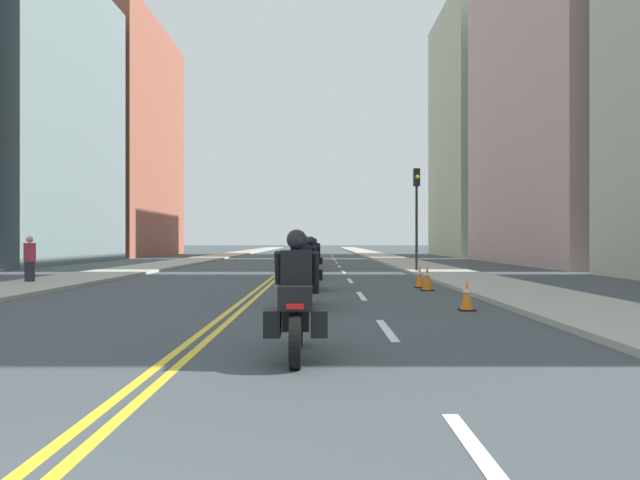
{
  "coord_description": "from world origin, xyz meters",
  "views": [
    {
      "loc": [
        1.8,
        -1.87,
        1.49
      ],
      "look_at": [
        1.75,
        23.33,
        1.51
      ],
      "focal_mm": 33.33,
      "sensor_mm": 36.0,
      "label": 1
    }
  ],
  "objects_px": {
    "traffic_cone_2": "(429,278)",
    "traffic_light_near": "(418,201)",
    "traffic_cone_0": "(468,295)",
    "motorcycle_5": "(315,255)",
    "pedestrian_0": "(31,260)",
    "motorcycle_1": "(304,278)",
    "motorcycle_0": "(298,307)",
    "traffic_cone_1": "(421,276)",
    "motorcycle_2": "(312,269)",
    "motorcycle_3": "(307,261)",
    "motorcycle_4": "(316,257)",
    "motorcycle_6": "(315,253)"
  },
  "relations": [
    {
      "from": "motorcycle_1",
      "to": "traffic_cone_2",
      "type": "xyz_separation_m",
      "value": [
        3.57,
        4.43,
        -0.29
      ]
    },
    {
      "from": "motorcycle_2",
      "to": "pedestrian_0",
      "type": "relative_size",
      "value": 1.35
    },
    {
      "from": "traffic_cone_2",
      "to": "pedestrian_0",
      "type": "xyz_separation_m",
      "value": [
        -12.89,
        2.23,
        0.47
      ]
    },
    {
      "from": "motorcycle_2",
      "to": "motorcycle_6",
      "type": "height_order",
      "value": "motorcycle_2"
    },
    {
      "from": "motorcycle_6",
      "to": "pedestrian_0",
      "type": "distance_m",
      "value": 20.88
    },
    {
      "from": "motorcycle_0",
      "to": "motorcycle_6",
      "type": "distance_m",
      "value": 31.01
    },
    {
      "from": "traffic_cone_1",
      "to": "traffic_light_near",
      "type": "relative_size",
      "value": 0.15
    },
    {
      "from": "motorcycle_5",
      "to": "traffic_cone_0",
      "type": "relative_size",
      "value": 3.49
    },
    {
      "from": "motorcycle_4",
      "to": "traffic_cone_0",
      "type": "relative_size",
      "value": 3.49
    },
    {
      "from": "motorcycle_0",
      "to": "traffic_cone_1",
      "type": "distance_m",
      "value": 11.71
    },
    {
      "from": "traffic_cone_2",
      "to": "pedestrian_0",
      "type": "distance_m",
      "value": 13.09
    },
    {
      "from": "traffic_cone_0",
      "to": "traffic_light_near",
      "type": "bearing_deg",
      "value": 84.86
    },
    {
      "from": "motorcycle_4",
      "to": "pedestrian_0",
      "type": "height_order",
      "value": "pedestrian_0"
    },
    {
      "from": "motorcycle_2",
      "to": "motorcycle_3",
      "type": "xyz_separation_m",
      "value": [
        -0.26,
        5.4,
        0.03
      ]
    },
    {
      "from": "motorcycle_0",
      "to": "motorcycle_5",
      "type": "height_order",
      "value": "motorcycle_5"
    },
    {
      "from": "motorcycle_3",
      "to": "motorcycle_6",
      "type": "height_order",
      "value": "motorcycle_3"
    },
    {
      "from": "pedestrian_0",
      "to": "motorcycle_2",
      "type": "bearing_deg",
      "value": -160.35
    },
    {
      "from": "motorcycle_3",
      "to": "pedestrian_0",
      "type": "height_order",
      "value": "motorcycle_3"
    },
    {
      "from": "traffic_cone_2",
      "to": "traffic_light_near",
      "type": "relative_size",
      "value": 0.16
    },
    {
      "from": "motorcycle_5",
      "to": "pedestrian_0",
      "type": "relative_size",
      "value": 1.41
    },
    {
      "from": "motorcycle_0",
      "to": "traffic_cone_1",
      "type": "xyz_separation_m",
      "value": [
        3.44,
        11.19,
        -0.29
      ]
    },
    {
      "from": "pedestrian_0",
      "to": "traffic_cone_2",
      "type": "bearing_deg",
      "value": -158.01
    },
    {
      "from": "motorcycle_0",
      "to": "motorcycle_6",
      "type": "height_order",
      "value": "motorcycle_0"
    },
    {
      "from": "motorcycle_0",
      "to": "motorcycle_2",
      "type": "distance_m",
      "value": 10.27
    },
    {
      "from": "motorcycle_2",
      "to": "traffic_cone_2",
      "type": "height_order",
      "value": "motorcycle_2"
    },
    {
      "from": "motorcycle_6",
      "to": "traffic_light_near",
      "type": "relative_size",
      "value": 0.45
    },
    {
      "from": "motorcycle_3",
      "to": "traffic_cone_0",
      "type": "xyz_separation_m",
      "value": [
        3.66,
        -10.62,
        -0.35
      ]
    },
    {
      "from": "traffic_light_near",
      "to": "pedestrian_0",
      "type": "relative_size",
      "value": 2.92
    },
    {
      "from": "traffic_cone_0",
      "to": "traffic_light_near",
      "type": "height_order",
      "value": "traffic_light_near"
    },
    {
      "from": "motorcycle_6",
      "to": "traffic_cone_1",
      "type": "xyz_separation_m",
      "value": [
        3.58,
        -19.82,
        -0.29
      ]
    },
    {
      "from": "motorcycle_1",
      "to": "motorcycle_3",
      "type": "xyz_separation_m",
      "value": [
        -0.16,
        10.03,
        0.01
      ]
    },
    {
      "from": "motorcycle_3",
      "to": "traffic_cone_0",
      "type": "bearing_deg",
      "value": -72.24
    },
    {
      "from": "motorcycle_0",
      "to": "traffic_light_near",
      "type": "bearing_deg",
      "value": 75.49
    },
    {
      "from": "traffic_cone_1",
      "to": "motorcycle_0",
      "type": "bearing_deg",
      "value": -107.11
    },
    {
      "from": "traffic_cone_2",
      "to": "pedestrian_0",
      "type": "relative_size",
      "value": 0.46
    },
    {
      "from": "traffic_cone_0",
      "to": "traffic_cone_1",
      "type": "distance_m",
      "value": 6.13
    },
    {
      "from": "traffic_cone_2",
      "to": "pedestrian_0",
      "type": "bearing_deg",
      "value": 170.17
    },
    {
      "from": "motorcycle_3",
      "to": "motorcycle_5",
      "type": "xyz_separation_m",
      "value": [
        0.18,
        10.44,
        0.01
      ]
    },
    {
      "from": "traffic_cone_1",
      "to": "traffic_light_near",
      "type": "bearing_deg",
      "value": 81.35
    },
    {
      "from": "traffic_cone_0",
      "to": "motorcycle_5",
      "type": "bearing_deg",
      "value": 99.38
    },
    {
      "from": "motorcycle_2",
      "to": "motorcycle_6",
      "type": "bearing_deg",
      "value": 93.61
    },
    {
      "from": "motorcycle_1",
      "to": "motorcycle_4",
      "type": "height_order",
      "value": "motorcycle_1"
    },
    {
      "from": "motorcycle_1",
      "to": "traffic_cone_1",
      "type": "height_order",
      "value": "motorcycle_1"
    },
    {
      "from": "traffic_light_near",
      "to": "motorcycle_5",
      "type": "bearing_deg",
      "value": 126.31
    },
    {
      "from": "motorcycle_3",
      "to": "motorcycle_5",
      "type": "distance_m",
      "value": 10.44
    },
    {
      "from": "traffic_cone_2",
      "to": "traffic_light_near",
      "type": "distance_m",
      "value": 10.04
    },
    {
      "from": "motorcycle_0",
      "to": "traffic_cone_2",
      "type": "xyz_separation_m",
      "value": [
        3.48,
        10.06,
        -0.28
      ]
    },
    {
      "from": "traffic_cone_2",
      "to": "motorcycle_1",
      "type": "bearing_deg",
      "value": -128.85
    },
    {
      "from": "motorcycle_6",
      "to": "motorcycle_0",
      "type": "bearing_deg",
      "value": -90.61
    },
    {
      "from": "motorcycle_0",
      "to": "motorcycle_5",
      "type": "xyz_separation_m",
      "value": [
        -0.06,
        26.1,
        0.03
      ]
    }
  ]
}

